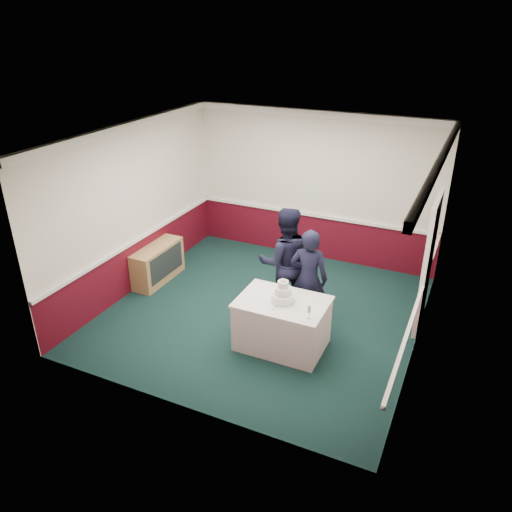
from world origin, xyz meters
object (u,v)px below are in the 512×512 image
at_px(champagne_flute, 309,310).
at_px(person_woman, 308,279).
at_px(cake_knife, 275,307).
at_px(person_man, 285,262).
at_px(cake_table, 282,323).
at_px(wedding_cake, 283,294).
at_px(sideboard, 158,263).

relative_size(champagne_flute, person_woman, 0.12).
distance_m(cake_knife, person_man, 1.19).
xyz_separation_m(cake_table, champagne_flute, (0.50, -0.28, 0.53)).
xyz_separation_m(cake_knife, champagne_flute, (0.53, -0.08, 0.14)).
distance_m(cake_knife, champagne_flute, 0.55).
bearing_deg(wedding_cake, cake_knife, -98.53).
bearing_deg(person_woman, cake_table, 70.50).
xyz_separation_m(sideboard, person_woman, (3.06, -0.25, 0.49)).
xyz_separation_m(champagne_flute, person_man, (-0.84, 1.22, 0.01)).
bearing_deg(person_woman, cake_knife, 71.04).
xyz_separation_m(sideboard, champagne_flute, (3.42, -1.25, 0.58)).
relative_size(wedding_cake, champagne_flute, 1.78).
bearing_deg(person_man, cake_knife, 75.92).
height_order(sideboard, cake_knife, cake_knife).
relative_size(wedding_cake, cake_knife, 1.65).
bearing_deg(champagne_flute, sideboard, 159.92).
distance_m(cake_table, champagne_flute, 0.78).
bearing_deg(person_man, cake_table, 80.60).
relative_size(cake_table, champagne_flute, 6.44).
distance_m(person_man, person_woman, 0.54).
height_order(wedding_cake, person_woman, person_woman).
bearing_deg(cake_table, person_woman, 78.97).
height_order(sideboard, person_woman, person_woman).
bearing_deg(cake_table, champagne_flute, -29.25).
bearing_deg(person_woman, person_man, -32.56).
height_order(cake_table, wedding_cake, wedding_cake).
distance_m(wedding_cake, person_woman, 0.74).
xyz_separation_m(cake_table, wedding_cake, (0.00, 0.00, 0.50)).
bearing_deg(sideboard, person_man, -0.66).
height_order(cake_knife, champagne_flute, champagne_flute).
height_order(sideboard, champagne_flute, champagne_flute).
bearing_deg(sideboard, champagne_flute, -20.08).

